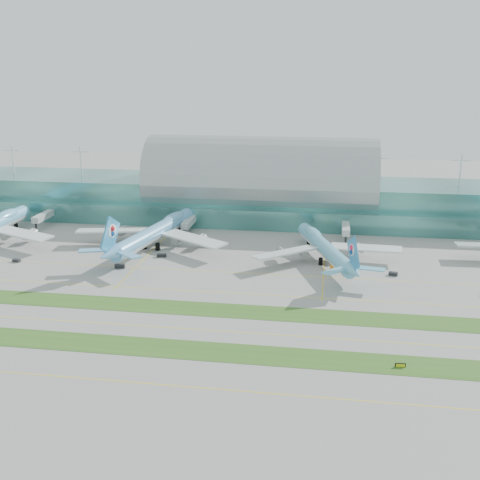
% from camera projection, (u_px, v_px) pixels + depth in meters
% --- Properties ---
extents(ground, '(700.00, 700.00, 0.00)m').
position_uv_depth(ground, '(215.00, 312.00, 199.39)').
color(ground, gray).
rests_on(ground, ground).
extents(terminal, '(340.00, 69.10, 36.00)m').
position_uv_depth(terminal, '(261.00, 192.00, 317.45)').
color(terminal, '#3D7A75').
rests_on(terminal, ground).
extents(grass_strip_near, '(420.00, 12.00, 0.08)m').
position_uv_depth(grass_strip_near, '(196.00, 350.00, 172.83)').
color(grass_strip_near, '#2D591E').
rests_on(grass_strip_near, ground).
extents(grass_strip_far, '(420.00, 12.00, 0.08)m').
position_uv_depth(grass_strip_far, '(216.00, 310.00, 201.27)').
color(grass_strip_far, '#2D591E').
rests_on(grass_strip_far, ground).
extents(taxiline_a, '(420.00, 0.35, 0.01)m').
position_uv_depth(taxiline_a, '(179.00, 386.00, 153.88)').
color(taxiline_a, yellow).
rests_on(taxiline_a, ground).
extents(taxiline_b, '(420.00, 0.35, 0.01)m').
position_uv_depth(taxiline_b, '(206.00, 330.00, 186.11)').
color(taxiline_b, yellow).
rests_on(taxiline_b, ground).
extents(taxiline_c, '(420.00, 0.35, 0.01)m').
position_uv_depth(taxiline_c, '(224.00, 293.00, 216.45)').
color(taxiline_c, yellow).
rests_on(taxiline_c, ground).
extents(taxiline_d, '(420.00, 0.35, 0.01)m').
position_uv_depth(taxiline_d, '(234.00, 272.00, 237.30)').
color(taxiline_d, yellow).
rests_on(taxiline_d, ground).
extents(airliner_b, '(72.37, 83.19, 23.04)m').
position_uv_depth(airliner_b, '(156.00, 231.00, 268.75)').
color(airliner_b, '#62A6D9').
rests_on(airliner_b, ground).
extents(airliner_c, '(60.82, 70.75, 20.11)m').
position_uv_depth(airliner_c, '(325.00, 247.00, 249.16)').
color(airliner_c, '#5FB2D2').
rests_on(airliner_c, ground).
extents(gse_b, '(3.50, 2.30, 1.22)m').
position_uv_depth(gse_b, '(16.00, 260.00, 249.80)').
color(gse_b, black).
rests_on(gse_b, ground).
extents(gse_c, '(4.24, 2.39, 1.60)m').
position_uv_depth(gse_c, '(120.00, 266.00, 242.20)').
color(gse_c, black).
rests_on(gse_c, ground).
extents(gse_d, '(4.16, 2.38, 1.46)m').
position_uv_depth(gse_d, '(162.00, 255.00, 256.11)').
color(gse_d, black).
rests_on(gse_d, ground).
extents(gse_e, '(3.77, 2.44, 1.75)m').
position_uv_depth(gse_e, '(335.00, 268.00, 239.94)').
color(gse_e, orange).
rests_on(gse_e, ground).
extents(gse_f, '(3.73, 2.55, 1.42)m').
position_uv_depth(gse_f, '(393.00, 274.00, 233.75)').
color(gse_f, black).
rests_on(gse_f, ground).
extents(taxiway_sign_east, '(2.90, 0.57, 1.22)m').
position_uv_depth(taxiway_sign_east, '(400.00, 365.00, 163.16)').
color(taxiway_sign_east, black).
rests_on(taxiway_sign_east, ground).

